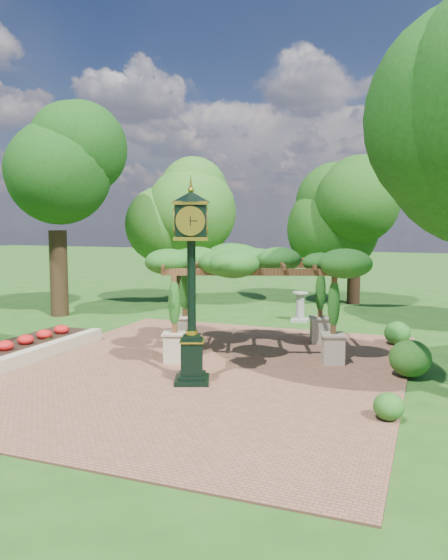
% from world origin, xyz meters
% --- Properties ---
extents(ground, '(120.00, 120.00, 0.00)m').
position_xyz_m(ground, '(0.00, 0.00, 0.00)').
color(ground, '#1E4714').
rests_on(ground, ground).
extents(brick_plaza, '(10.00, 12.00, 0.04)m').
position_xyz_m(brick_plaza, '(0.00, 1.00, 0.02)').
color(brick_plaza, brown).
rests_on(brick_plaza, ground).
extents(border_wall, '(0.35, 5.00, 0.40)m').
position_xyz_m(border_wall, '(-4.60, 0.50, 0.20)').
color(border_wall, '#C6B793').
rests_on(border_wall, ground).
extents(flower_bed, '(1.50, 5.00, 0.36)m').
position_xyz_m(flower_bed, '(-5.50, 0.50, 0.18)').
color(flower_bed, red).
rests_on(flower_bed, ground).
extents(pedestal_clock, '(1.17, 1.17, 4.58)m').
position_xyz_m(pedestal_clock, '(0.25, -0.24, 2.74)').
color(pedestal_clock, black).
rests_on(pedestal_clock, brick_plaza).
extents(pergola, '(5.68, 4.51, 3.12)m').
position_xyz_m(pergola, '(0.62, 3.24, 2.56)').
color(pergola, tan).
rests_on(pergola, brick_plaza).
extents(sundial, '(0.66, 0.66, 1.14)m').
position_xyz_m(sundial, '(0.75, 8.72, 0.50)').
color(sundial, gray).
rests_on(sundial, ground).
extents(shrub_front, '(0.77, 0.77, 0.53)m').
position_xyz_m(shrub_front, '(4.79, -1.13, 0.30)').
color(shrub_front, '#225919').
rests_on(shrub_front, brick_plaza).
extents(shrub_mid, '(1.25, 1.25, 0.92)m').
position_xyz_m(shrub_mid, '(5.04, 2.12, 0.50)').
color(shrub_mid, '#255718').
rests_on(shrub_mid, brick_plaza).
extents(shrub_back, '(0.91, 0.91, 0.72)m').
position_xyz_m(shrub_back, '(4.52, 5.71, 0.40)').
color(shrub_back, '#1F5819').
rests_on(shrub_back, brick_plaza).
extents(tree_west_near, '(3.93, 3.93, 8.99)m').
position_xyz_m(tree_west_near, '(-8.75, 6.48, 6.15)').
color(tree_west_near, '#362515').
rests_on(tree_west_near, ground).
extents(tree_west_far, '(3.78, 3.78, 6.72)m').
position_xyz_m(tree_west_far, '(-5.65, 11.31, 4.61)').
color(tree_west_far, '#312113').
rests_on(tree_west_far, ground).
extents(tree_north, '(4.32, 4.32, 6.29)m').
position_xyz_m(tree_north, '(2.02, 14.21, 4.33)').
color(tree_north, black).
rests_on(tree_north, ground).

